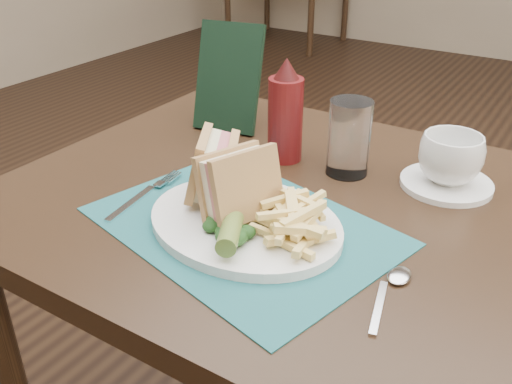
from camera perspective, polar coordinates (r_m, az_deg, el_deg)
floor at (r=1.74m, az=10.96°, el=-15.39°), size 7.00×7.00×0.00m
table_main at (r=1.15m, az=2.65°, el=-16.82°), size 0.90×0.75×0.75m
placemat at (r=0.84m, az=-1.37°, el=-3.40°), size 0.49×0.40×0.00m
plate at (r=0.83m, az=-1.12°, el=-3.13°), size 0.33×0.28×0.01m
sandwich_half_a at (r=0.86m, az=-5.73°, el=2.58°), size 0.12×0.13×0.10m
sandwich_half_b at (r=0.82m, az=-2.53°, el=1.38°), size 0.11×0.13×0.11m
kale_garnish at (r=0.77m, az=-2.81°, el=-3.94°), size 0.11×0.08×0.03m
pickle_spear at (r=0.77m, az=-2.41°, el=-3.31°), size 0.08×0.12×0.03m
fries_pile at (r=0.78m, az=3.73°, el=-2.20°), size 0.18×0.20×0.05m
fork at (r=0.93m, az=-11.16°, el=-0.10°), size 0.06×0.17×0.01m
spoon at (r=0.72m, az=12.93°, el=-9.90°), size 0.07×0.15×0.01m
saucer at (r=0.99m, az=18.47°, el=0.80°), size 0.20×0.20×0.01m
coffee_cup at (r=0.97m, az=18.88°, el=3.18°), size 0.14×0.14×0.08m
drinking_glass at (r=0.98m, az=9.29°, el=5.36°), size 0.10×0.10×0.13m
ketchup_bottle at (r=1.01m, az=2.97°, el=8.17°), size 0.07×0.07×0.19m
check_presenter at (r=1.15m, az=-2.77°, el=11.35°), size 0.14×0.10×0.21m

